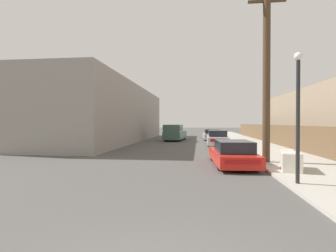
# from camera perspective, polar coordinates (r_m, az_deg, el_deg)

# --- Properties ---
(sidewalk_curb) EXTENTS (4.20, 63.00, 0.12)m
(sidewalk_curb) POSITION_cam_1_polar(r_m,az_deg,el_deg) (26.56, 17.30, -3.59)
(sidewalk_curb) COLOR #ADA89E
(sidewalk_curb) RESTS_ON ground
(discarded_fridge) EXTENTS (1.09, 1.86, 0.77)m
(discarded_fridge) POSITION_cam_1_polar(r_m,az_deg,el_deg) (11.82, 25.12, -6.83)
(discarded_fridge) COLOR silver
(discarded_fridge) RESTS_ON sidewalk_curb
(parked_sports_car_red) EXTENTS (2.02, 4.79, 1.20)m
(parked_sports_car_red) POSITION_cam_1_polar(r_m,az_deg,el_deg) (12.86, 13.85, -5.90)
(parked_sports_car_red) COLOR red
(parked_sports_car_red) RESTS_ON ground
(car_parked_mid) EXTENTS (1.81, 4.67, 1.36)m
(car_parked_mid) POSITION_cam_1_polar(r_m,az_deg,el_deg) (23.90, 10.66, -2.65)
(car_parked_mid) COLOR silver
(car_parked_mid) RESTS_ON ground
(car_parked_far) EXTENTS (1.98, 4.51, 1.27)m
(car_parked_far) POSITION_cam_1_polar(r_m,az_deg,el_deg) (31.48, 9.47, -1.91)
(car_parked_far) COLOR silver
(car_parked_far) RESTS_ON ground
(pickup_truck) EXTENTS (2.33, 5.79, 1.82)m
(pickup_truck) POSITION_cam_1_polar(r_m,az_deg,el_deg) (29.75, 1.44, -1.47)
(pickup_truck) COLOR #385647
(pickup_truck) RESTS_ON ground
(utility_pole) EXTENTS (1.80, 0.36, 8.71)m
(utility_pole) POSITION_cam_1_polar(r_m,az_deg,el_deg) (13.92, 20.65, 11.11)
(utility_pole) COLOR #4C3826
(utility_pole) RESTS_ON sidewalk_curb
(street_lamp) EXTENTS (0.26, 0.26, 4.12)m
(street_lamp) POSITION_cam_1_polar(r_m,az_deg,el_deg) (9.19, 26.45, 3.85)
(street_lamp) COLOR #232326
(street_lamp) RESTS_ON sidewalk_curb
(wooden_fence) EXTENTS (0.08, 40.18, 1.71)m
(wooden_fence) POSITION_cam_1_polar(r_m,az_deg,el_deg) (24.72, 22.73, -1.80)
(wooden_fence) COLOR brown
(wooden_fence) RESTS_ON sidewalk_curb
(building_left_block) EXTENTS (7.00, 26.47, 5.98)m
(building_left_block) POSITION_cam_1_polar(r_m,az_deg,el_deg) (30.02, -12.35, 2.52)
(building_left_block) COLOR gray
(building_left_block) RESTS_ON ground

